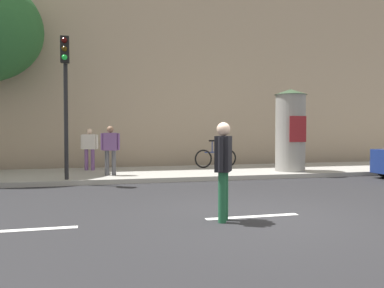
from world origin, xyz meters
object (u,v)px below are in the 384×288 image
at_px(traffic_light, 65,84).
at_px(poster_column, 290,130).
at_px(pedestrian_in_light_jacket, 89,146).
at_px(bicycle_leaning, 216,158).
at_px(pedestrian_in_red_top, 223,163).
at_px(pedestrian_near_pole, 110,147).

distance_m(traffic_light, poster_column, 7.78).
xyz_separation_m(poster_column, pedestrian_in_light_jacket, (-7.01, 2.02, -0.59)).
xyz_separation_m(poster_column, bicycle_leaning, (-2.22, 1.84, -1.10)).
xyz_separation_m(pedestrian_in_red_top, pedestrian_in_light_jacket, (-2.37, 8.19, 0.03)).
relative_size(pedestrian_in_light_jacket, bicycle_leaning, 0.86).
distance_m(poster_column, pedestrian_near_pole, 6.36).
bearing_deg(pedestrian_in_light_jacket, pedestrian_near_pole, -69.97).
relative_size(pedestrian_in_red_top, pedestrian_in_light_jacket, 1.14).
relative_size(pedestrian_in_red_top, pedestrian_near_pole, 1.08).
distance_m(pedestrian_near_pole, bicycle_leaning, 4.48).
bearing_deg(pedestrian_in_light_jacket, pedestrian_in_red_top, -73.88).
distance_m(pedestrian_in_red_top, pedestrian_near_pole, 6.56).
bearing_deg(pedestrian_near_pole, traffic_light, -145.83).
xyz_separation_m(traffic_light, pedestrian_in_red_top, (2.99, -5.45, -1.94)).
relative_size(traffic_light, poster_column, 1.42).
bearing_deg(pedestrian_in_red_top, pedestrian_near_pole, 104.94).
distance_m(pedestrian_in_red_top, pedestrian_in_light_jacket, 8.53).
bearing_deg(traffic_light, pedestrian_in_light_jacket, 77.18).
bearing_deg(bicycle_leaning, pedestrian_in_light_jacket, 177.76).
height_order(poster_column, pedestrian_in_red_top, poster_column).
bearing_deg(bicycle_leaning, pedestrian_near_pole, -157.86).
bearing_deg(poster_column, bicycle_leaning, 140.39).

